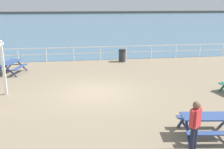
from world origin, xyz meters
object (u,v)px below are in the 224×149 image
at_px(picnic_table_mid_centre, 208,121).
at_px(litter_bin, 122,56).
at_px(visitor, 195,124).
at_px(picnic_table_near_right, 10,65).

relative_size(picnic_table_mid_centre, litter_bin, 2.09).
distance_m(picnic_table_mid_centre, litter_bin, 11.97).
bearing_deg(litter_bin, visitor, -90.68).
xyz_separation_m(picnic_table_near_right, litter_bin, (7.74, 2.38, -0.10)).
xyz_separation_m(picnic_table_near_right, picnic_table_mid_centre, (8.48, -9.57, 0.00)).
height_order(picnic_table_near_right, litter_bin, litter_bin).
height_order(visitor, litter_bin, visitor).
distance_m(picnic_table_near_right, litter_bin, 8.10).
relative_size(picnic_table_mid_centre, visitor, 1.19).
height_order(picnic_table_mid_centre, litter_bin, litter_bin).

